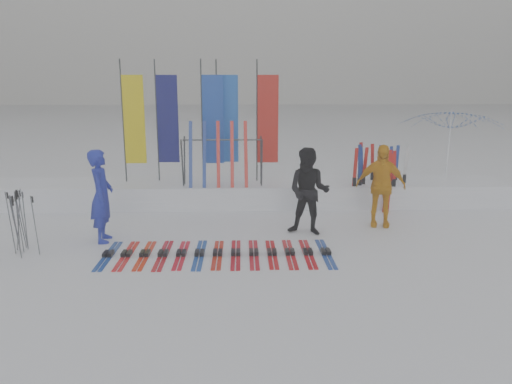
{
  "coord_description": "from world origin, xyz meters",
  "views": [
    {
      "loc": [
        -0.09,
        -8.48,
        3.28
      ],
      "look_at": [
        0.2,
        1.6,
        1.0
      ],
      "focal_mm": 35.0,
      "sensor_mm": 36.0,
      "label": 1
    }
  ],
  "objects_px": {
    "person_blue": "(102,196)",
    "ski_rack": "(222,155)",
    "person_black": "(309,192)",
    "person_yellow": "(381,186)",
    "ski_row": "(218,253)",
    "tent_canopy": "(448,154)"
  },
  "relations": [
    {
      "from": "person_blue",
      "to": "ski_rack",
      "type": "distance_m",
      "value": 3.61
    },
    {
      "from": "person_black",
      "to": "person_yellow",
      "type": "relative_size",
      "value": 1.0
    },
    {
      "from": "person_yellow",
      "to": "ski_row",
      "type": "xyz_separation_m",
      "value": [
        -3.6,
        -1.88,
        -0.9
      ]
    },
    {
      "from": "person_yellow",
      "to": "person_blue",
      "type": "bearing_deg",
      "value": -160.9
    },
    {
      "from": "ski_row",
      "to": "tent_canopy",
      "type": "bearing_deg",
      "value": 36.08
    },
    {
      "from": "person_blue",
      "to": "tent_canopy",
      "type": "relative_size",
      "value": 0.68
    },
    {
      "from": "tent_canopy",
      "to": "person_black",
      "type": "bearing_deg",
      "value": -143.23
    },
    {
      "from": "person_yellow",
      "to": "tent_canopy",
      "type": "distance_m",
      "value": 3.71
    },
    {
      "from": "person_blue",
      "to": "tent_canopy",
      "type": "height_order",
      "value": "tent_canopy"
    },
    {
      "from": "tent_canopy",
      "to": "person_yellow",
      "type": "bearing_deg",
      "value": -134.51
    },
    {
      "from": "person_blue",
      "to": "person_yellow",
      "type": "xyz_separation_m",
      "value": [
        6.01,
        0.95,
        -0.02
      ]
    },
    {
      "from": "tent_canopy",
      "to": "ski_row",
      "type": "xyz_separation_m",
      "value": [
        -6.2,
        -4.52,
        -1.24
      ]
    },
    {
      "from": "person_black",
      "to": "ski_rack",
      "type": "xyz_separation_m",
      "value": [
        -1.93,
        2.32,
        0.44
      ]
    },
    {
      "from": "person_black",
      "to": "tent_canopy",
      "type": "height_order",
      "value": "tent_canopy"
    },
    {
      "from": "person_black",
      "to": "ski_rack",
      "type": "distance_m",
      "value": 3.05
    },
    {
      "from": "person_blue",
      "to": "person_black",
      "type": "xyz_separation_m",
      "value": [
        4.3,
        0.37,
        -0.02
      ]
    },
    {
      "from": "person_blue",
      "to": "person_black",
      "type": "distance_m",
      "value": 4.32
    },
    {
      "from": "person_black",
      "to": "person_yellow",
      "type": "distance_m",
      "value": 1.8
    },
    {
      "from": "ski_row",
      "to": "ski_rack",
      "type": "relative_size",
      "value": 2.12
    },
    {
      "from": "ski_row",
      "to": "ski_rack",
      "type": "height_order",
      "value": "ski_rack"
    },
    {
      "from": "tent_canopy",
      "to": "ski_row",
      "type": "height_order",
      "value": "tent_canopy"
    },
    {
      "from": "person_blue",
      "to": "ski_row",
      "type": "bearing_deg",
      "value": -118.12
    }
  ]
}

